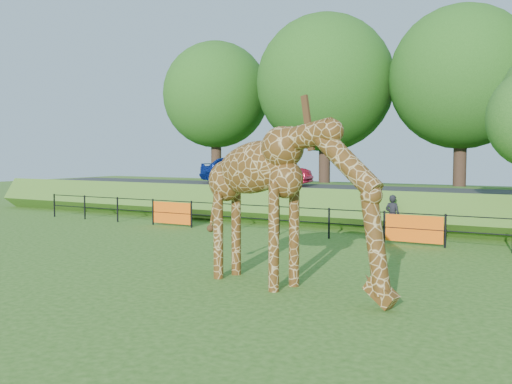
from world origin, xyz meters
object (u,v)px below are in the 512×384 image
car_blue (240,170)px  visitor (392,215)px  giraffe (290,205)px  car_red (271,172)px

car_blue → visitor: car_blue is taller
giraffe → car_red: size_ratio=1.33×
car_blue → car_red: bearing=-94.7°
visitor → car_blue: bearing=-18.6°
visitor → car_red: bearing=-22.4°
car_red → visitor: size_ratio=2.65×
giraffe → car_red: (-7.72, 13.65, 0.18)m
car_blue → car_red: size_ratio=1.10×
car_red → visitor: 8.65m
car_blue → car_red: car_blue is taller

